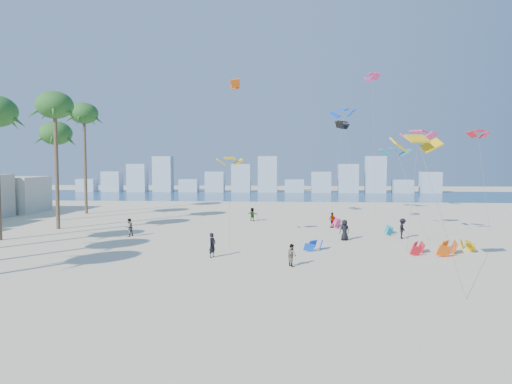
{
  "coord_description": "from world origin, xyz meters",
  "views": [
    {
      "loc": [
        5.56,
        -23.06,
        7.14
      ],
      "look_at": [
        3.0,
        16.0,
        4.5
      ],
      "focal_mm": 31.65,
      "sensor_mm": 36.0,
      "label": 1
    }
  ],
  "objects": [
    {
      "name": "grounded_kites",
      "position": [
        14.5,
        17.32,
        0.44
      ],
      "size": [
        14.27,
        17.53,
        0.98
      ],
      "color": "blue",
      "rests_on": "ground"
    },
    {
      "name": "flying_kites",
      "position": [
        13.44,
        24.02,
        11.7
      ],
      "size": [
        29.07,
        37.51,
        18.58
      ],
      "color": "#E1AE0B",
      "rests_on": "ground"
    },
    {
      "name": "ocean",
      "position": [
        0.0,
        72.0,
        0.01
      ],
      "size": [
        220.0,
        220.0,
        0.0
      ],
      "primitive_type": "plane",
      "color": "navy",
      "rests_on": "ground"
    },
    {
      "name": "kitesurfer_mid",
      "position": [
        6.01,
        7.5,
        0.76
      ],
      "size": [
        0.87,
        0.93,
        1.53
      ],
      "primitive_type": "imported",
      "rotation": [
        0.0,
        0.0,
        2.09
      ],
      "color": "gray",
      "rests_on": "ground"
    },
    {
      "name": "ground",
      "position": [
        0.0,
        0.0,
        0.0
      ],
      "size": [
        220.0,
        220.0,
        0.0
      ],
      "primitive_type": "plane",
      "color": "beige",
      "rests_on": "ground"
    },
    {
      "name": "kitesurfers_far",
      "position": [
        8.76,
        21.9,
        0.89
      ],
      "size": [
        38.88,
        13.87,
        1.89
      ],
      "color": "black",
      "rests_on": "ground"
    },
    {
      "name": "distant_skyline",
      "position": [
        -1.19,
        82.0,
        3.09
      ],
      "size": [
        85.0,
        3.0,
        8.4
      ],
      "color": "#9EADBF",
      "rests_on": "ground"
    },
    {
      "name": "kitesurfer_near",
      "position": [
        0.14,
        9.9,
        0.92
      ],
      "size": [
        0.7,
        0.8,
        1.84
      ],
      "primitive_type": "imported",
      "rotation": [
        0.0,
        0.0,
        1.09
      ],
      "color": "black",
      "rests_on": "ground"
    }
  ]
}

